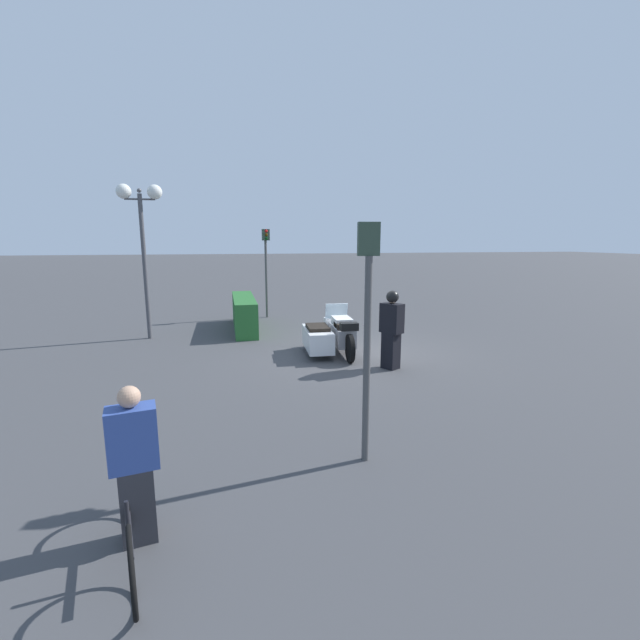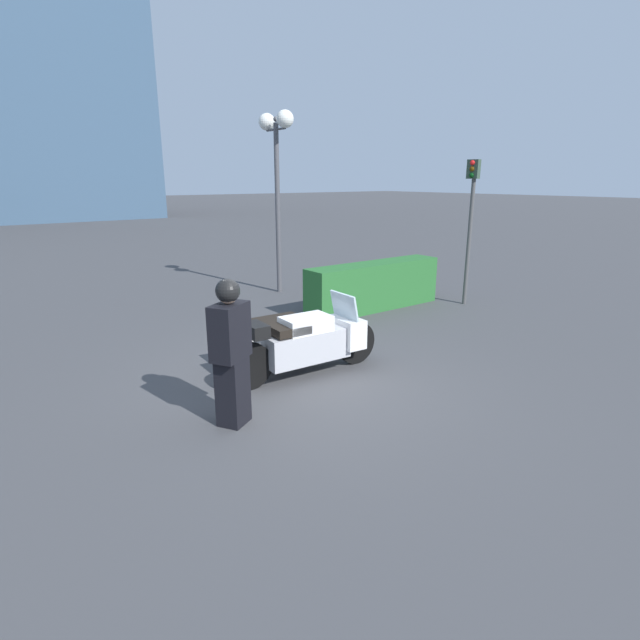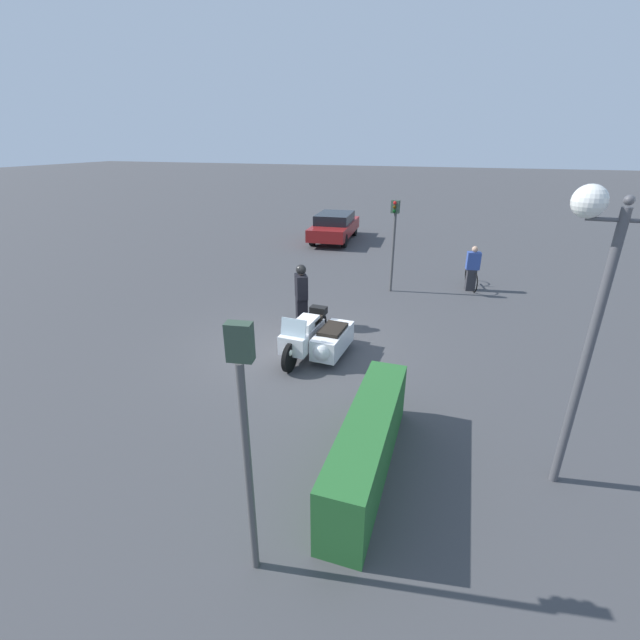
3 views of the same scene
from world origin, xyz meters
TOP-DOWN VIEW (x-y plane):
  - ground_plane at (0.00, 0.00)m, footprint 160.00×160.00m
  - police_motorcycle at (0.34, 0.60)m, footprint 2.51×1.35m
  - officer_rider at (-1.27, -0.42)m, footprint 0.56×0.49m
  - hedge_bush_curbside at (3.76, 2.56)m, footprint 3.39×0.65m
  - twin_lamp_post at (3.04, 5.31)m, footprint 0.40×1.20m
  - traffic_light_near at (5.74, 1.63)m, footprint 0.22×0.28m

SIDE VIEW (x-z plane):
  - ground_plane at x=0.00m, z-range 0.00..0.00m
  - police_motorcycle at x=0.34m, z-range -0.11..1.06m
  - hedge_bush_curbside at x=3.76m, z-range 0.00..1.04m
  - officer_rider at x=-1.27m, z-range 0.05..1.80m
  - traffic_light_near at x=5.74m, z-range 0.52..3.73m
  - twin_lamp_post at x=3.04m, z-range 1.33..5.66m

